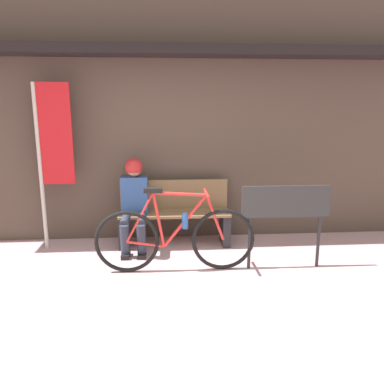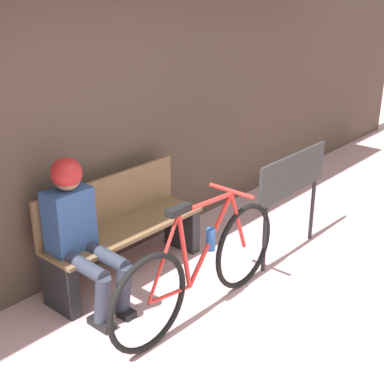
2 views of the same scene
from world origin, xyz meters
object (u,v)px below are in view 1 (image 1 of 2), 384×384
person_seated (134,198)px  signboard (286,207)px  park_bench_near (175,216)px  banner_pole (50,146)px  bicycle (176,238)px

person_seated → signboard: 1.90m
park_bench_near → person_seated: size_ratio=1.23×
person_seated → banner_pole: 1.22m
person_seated → signboard: (1.75, -0.75, 0.04)m
bicycle → banner_pole: size_ratio=0.85×
bicycle → banner_pole: 1.99m
signboard → banner_pole: bearing=163.1°
park_bench_near → person_seated: 0.60m
bicycle → person_seated: 0.95m
banner_pole → park_bench_near: bearing=0.9°
bicycle → signboard: signboard is taller
bicycle → person_seated: (-0.51, 0.75, 0.29)m
bicycle → person_seated: size_ratio=1.51×
signboard → bicycle: bearing=-179.8°
park_bench_near → signboard: 1.54m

